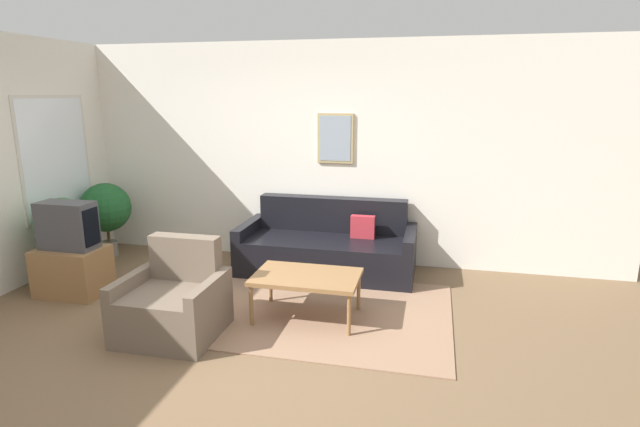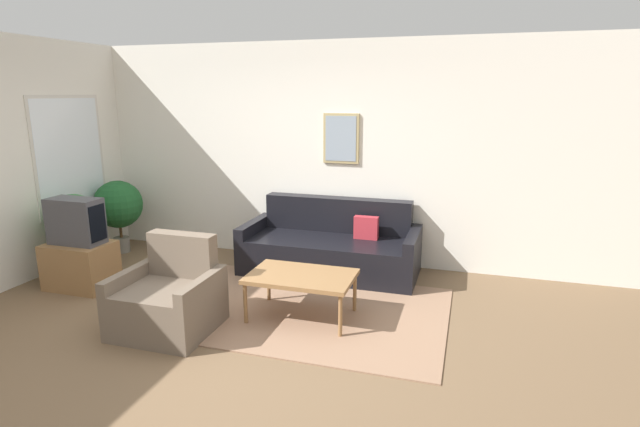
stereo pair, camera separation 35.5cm
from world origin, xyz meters
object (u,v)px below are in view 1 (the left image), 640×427
at_px(coffee_table, 307,279).
at_px(couch, 328,248).
at_px(armchair, 174,304).
at_px(potted_plant_tall, 63,228).
at_px(tv, 67,225).

bearing_deg(coffee_table, couch, 93.37).
distance_m(armchair, potted_plant_tall, 2.11).
bearing_deg(tv, armchair, -21.35).
distance_m(couch, coffee_table, 1.32).
height_order(couch, armchair, couch).
bearing_deg(couch, coffee_table, -86.63).
distance_m(coffee_table, potted_plant_tall, 2.96).
bearing_deg(potted_plant_tall, armchair, -26.82).
height_order(tv, potted_plant_tall, tv).
distance_m(couch, potted_plant_tall, 3.01).
bearing_deg(couch, tv, -152.63).
relative_size(coffee_table, potted_plant_tall, 1.03).
bearing_deg(tv, coffee_table, -0.58).
xyz_separation_m(couch, tv, (-2.48, -1.29, 0.46)).
xyz_separation_m(armchair, potted_plant_tall, (-1.86, 0.94, 0.33)).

